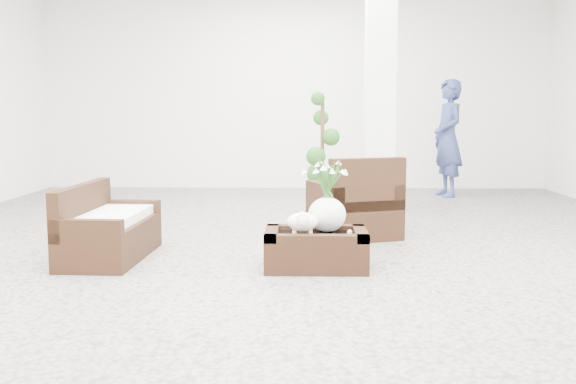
{
  "coord_description": "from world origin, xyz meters",
  "views": [
    {
      "loc": [
        0.15,
        -6.37,
        1.4
      ],
      "look_at": [
        0.0,
        -0.1,
        0.62
      ],
      "focal_mm": 40.94,
      "sensor_mm": 36.0,
      "label": 1
    }
  ],
  "objects_px": {
    "coffee_table": "(316,251)",
    "topiary": "(322,157)",
    "armchair": "(354,197)",
    "loveseat": "(110,222)"
  },
  "relations": [
    {
      "from": "loveseat",
      "to": "topiary",
      "type": "xyz_separation_m",
      "value": [
        2.08,
        2.45,
        0.45
      ]
    },
    {
      "from": "coffee_table",
      "to": "topiary",
      "type": "bearing_deg",
      "value": 87.28
    },
    {
      "from": "armchair",
      "to": "topiary",
      "type": "height_order",
      "value": "topiary"
    },
    {
      "from": "armchair",
      "to": "topiary",
      "type": "relative_size",
      "value": 0.56
    },
    {
      "from": "topiary",
      "to": "loveseat",
      "type": "bearing_deg",
      "value": -130.31
    },
    {
      "from": "armchair",
      "to": "loveseat",
      "type": "bearing_deg",
      "value": 5.58
    },
    {
      "from": "coffee_table",
      "to": "loveseat",
      "type": "xyz_separation_m",
      "value": [
        -1.94,
        0.35,
        0.2
      ]
    },
    {
      "from": "coffee_table",
      "to": "armchair",
      "type": "distance_m",
      "value": 1.59
    },
    {
      "from": "coffee_table",
      "to": "topiary",
      "type": "height_order",
      "value": "topiary"
    },
    {
      "from": "coffee_table",
      "to": "topiary",
      "type": "distance_m",
      "value": 2.88
    }
  ]
}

